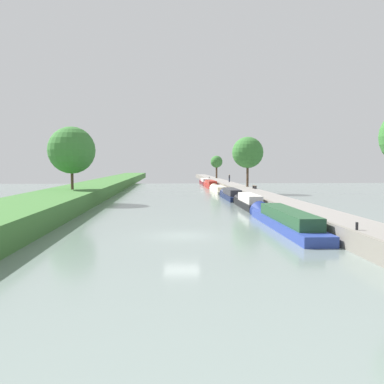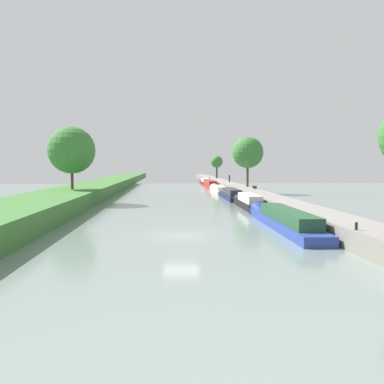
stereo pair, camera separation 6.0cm
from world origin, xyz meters
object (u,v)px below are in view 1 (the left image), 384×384
object	(u,v)px
narrowboat_navy	(231,195)
narrowboat_red	(210,184)
narrowboat_cream	(218,189)
person_walking	(229,178)
mooring_bollard_near	(357,226)
mooring_bollard_far	(209,178)
narrowboat_blue	(283,219)
narrowboat_black	(248,202)
narrowboat_maroon	(205,182)
park_bench	(255,186)

from	to	relation	value
narrowboat_navy	narrowboat_red	distance (m)	30.68
narrowboat_cream	narrowboat_red	world-z (taller)	narrowboat_red
person_walking	mooring_bollard_near	bearing A→B (deg)	-91.83
mooring_bollard_far	narrowboat_blue	bearing A→B (deg)	-91.32
narrowboat_black	mooring_bollard_near	distance (m)	24.44
narrowboat_cream	mooring_bollard_far	distance (m)	36.78
narrowboat_cream	person_walking	bearing A→B (deg)	73.64
narrowboat_navy	mooring_bollard_near	bearing A→B (deg)	-87.01
narrowboat_navy	mooring_bollard_near	size ratio (longest dim) A/B	27.17
narrowboat_red	narrowboat_maroon	size ratio (longest dim) A/B	1.08
narrowboat_blue	narrowboat_red	xyz separation A→B (m)	(0.02, 58.13, -0.02)
narrowboat_maroon	mooring_bollard_far	size ratio (longest dim) A/B	29.72
narrowboat_navy	person_walking	size ratio (longest dim) A/B	7.37
narrowboat_blue	mooring_bollard_far	world-z (taller)	mooring_bollard_far
narrowboat_red	park_bench	bearing A→B (deg)	-80.47
narrowboat_cream	mooring_bollard_near	xyz separation A→B (m)	(1.93, -51.72, 0.95)
narrowboat_maroon	mooring_bollard_near	xyz separation A→B (m)	(1.72, -82.47, 0.83)
narrowboat_navy	park_bench	size ratio (longest dim) A/B	8.15
narrowboat_red	narrowboat_navy	bearing A→B (deg)	-90.18
narrowboat_maroon	person_walking	world-z (taller)	person_walking
narrowboat_black	narrowboat_cream	size ratio (longest dim) A/B	0.77
narrowboat_navy	person_walking	bearing A→B (deg)	82.12
narrowboat_cream	mooring_bollard_near	size ratio (longest dim) A/B	32.41
narrowboat_red	mooring_bollard_far	distance (m)	21.34
narrowboat_black	mooring_bollard_far	world-z (taller)	mooring_bollard_far
narrowboat_black	narrowboat_maroon	xyz separation A→B (m)	(-0.02, 58.10, -0.07)
person_walking	mooring_bollard_far	size ratio (longest dim) A/B	3.69
narrowboat_blue	narrowboat_maroon	distance (m)	73.42
narrowboat_red	person_walking	world-z (taller)	person_walking
person_walking	narrowboat_black	bearing A→B (deg)	-95.27
park_bench	narrowboat_maroon	bearing A→B (deg)	95.90
narrowboat_blue	narrowboat_red	size ratio (longest dim) A/B	1.18
narrowboat_blue	narrowboat_red	bearing A→B (deg)	89.98
narrowboat_blue	narrowboat_maroon	size ratio (longest dim) A/B	1.27
narrowboat_navy	mooring_bollard_near	xyz separation A→B (m)	(1.91, -36.50, 0.79)
narrowboat_red	mooring_bollard_far	world-z (taller)	mooring_bollard_far
narrowboat_black	narrowboat_maroon	bearing A→B (deg)	90.02
narrowboat_maroon	person_walking	xyz separation A→B (m)	(3.80, -17.08, 1.48)
narrowboat_navy	mooring_bollard_far	size ratio (longest dim) A/B	27.17
person_walking	narrowboat_red	bearing A→B (deg)	155.30
narrowboat_cream	person_walking	world-z (taller)	person_walking
mooring_bollard_far	narrowboat_cream	bearing A→B (deg)	-93.00
narrowboat_blue	mooring_bollard_far	xyz separation A→B (m)	(1.84, 79.38, 0.78)
narrowboat_cream	mooring_bollard_far	bearing A→B (deg)	87.00
narrowboat_black	narrowboat_cream	distance (m)	27.35
narrowboat_red	mooring_bollard_near	world-z (taller)	mooring_bollard_near
narrowboat_maroon	park_bench	distance (m)	41.50
narrowboat_red	narrowboat_black	bearing A→B (deg)	-89.84
narrowboat_black	park_bench	size ratio (longest dim) A/B	7.51
narrowboat_black	narrowboat_cream	world-z (taller)	narrowboat_black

